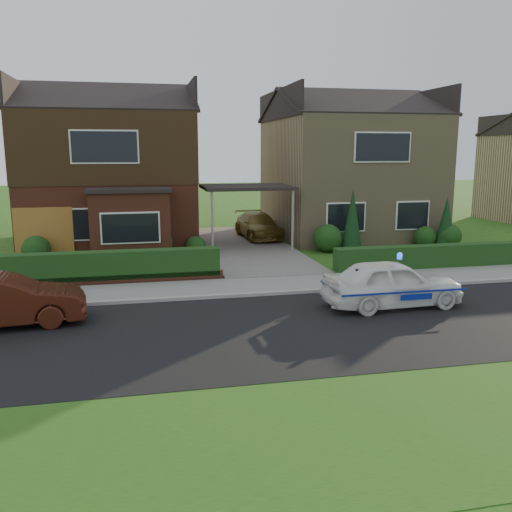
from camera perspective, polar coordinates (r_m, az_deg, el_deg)
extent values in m
plane|color=#264913|center=(13.67, 8.09, -7.24)|extent=(120.00, 120.00, 0.00)
cube|color=black|center=(13.67, 8.09, -7.24)|extent=(60.00, 6.00, 0.02)
cube|color=#9E9993|center=(16.43, 4.42, -3.81)|extent=(60.00, 0.16, 0.12)
cube|color=slate|center=(17.40, 3.44, -2.98)|extent=(60.00, 2.00, 0.10)
cube|color=#264913|center=(9.50, 18.95, -16.26)|extent=(60.00, 4.00, 0.01)
cube|color=#666059|center=(23.97, -0.99, 0.95)|extent=(3.80, 12.00, 0.12)
cube|color=brown|center=(26.22, -14.99, 7.70)|extent=(7.20, 8.00, 5.80)
cube|color=white|center=(22.49, -19.28, 3.12)|extent=(1.80, 0.08, 1.30)
cube|color=white|center=(22.32, -11.18, 3.47)|extent=(1.60, 0.08, 1.30)
cube|color=white|center=(22.17, -15.65, 11.01)|extent=(2.60, 0.08, 1.30)
cube|color=black|center=(26.18, -15.15, 10.87)|extent=(7.26, 8.06, 2.90)
cube|color=brown|center=(21.65, -13.05, 3.04)|extent=(3.00, 1.40, 2.70)
cube|color=black|center=(21.51, -13.21, 6.78)|extent=(3.20, 1.60, 0.14)
cube|color=tan|center=(28.17, 9.54, 8.13)|extent=(7.20, 8.00, 5.80)
cube|color=white|center=(23.99, 9.43, 4.05)|extent=(1.80, 0.08, 1.30)
cube|color=white|center=(25.32, 16.13, 4.13)|extent=(1.60, 0.08, 1.30)
cube|color=white|center=(24.45, 13.18, 11.09)|extent=(2.60, 0.08, 1.30)
cube|color=black|center=(23.65, -1.01, 7.26)|extent=(3.80, 3.00, 0.14)
cylinder|color=gray|center=(22.14, -4.62, 3.45)|extent=(0.10, 0.10, 2.70)
cylinder|color=gray|center=(22.83, 3.88, 3.70)|extent=(0.10, 0.10, 2.70)
cube|color=brown|center=(22.65, -21.40, 2.13)|extent=(2.20, 0.10, 2.10)
cube|color=brown|center=(17.97, -15.78, -2.51)|extent=(7.70, 0.25, 0.36)
cube|color=#103314|center=(18.15, -15.72, -2.95)|extent=(7.50, 0.55, 0.90)
cube|color=#103314|center=(20.79, 18.07, -1.33)|extent=(7.50, 0.55, 0.80)
sphere|color=#103314|center=(22.32, -22.13, 0.63)|extent=(1.08, 1.08, 1.08)
sphere|color=#103314|center=(21.76, -10.50, 1.34)|extent=(1.32, 1.32, 1.32)
sphere|color=#103314|center=(22.20, -6.38, 1.01)|extent=(0.84, 0.84, 0.84)
sphere|color=#103314|center=(23.21, 7.56, 1.87)|extent=(1.20, 1.20, 1.20)
sphere|color=#103314|center=(25.23, 17.37, 1.92)|extent=(0.96, 0.96, 0.96)
sphere|color=#103314|center=(25.47, 19.66, 2.00)|extent=(1.08, 1.08, 1.08)
cone|color=black|center=(23.28, 10.09, 3.57)|extent=(0.90, 0.90, 2.60)
cone|color=black|center=(25.29, 19.36, 3.24)|extent=(0.90, 0.90, 2.20)
imported|color=white|center=(15.38, 14.14, -2.86)|extent=(1.71, 3.92, 1.31)
sphere|color=#193FF2|center=(15.31, 14.91, -0.13)|extent=(0.17, 0.17, 0.17)
cube|color=navy|center=(14.72, 15.47, -3.76)|extent=(3.55, 0.02, 0.05)
cube|color=navy|center=(16.07, 12.91, -2.39)|extent=(3.55, 0.02, 0.05)
ellipsoid|color=black|center=(14.79, 10.60, -2.19)|extent=(0.22, 0.17, 0.21)
sphere|color=white|center=(14.74, 10.74, -2.28)|extent=(0.11, 0.11, 0.11)
sphere|color=black|center=(14.75, 10.72, -1.68)|extent=(0.13, 0.13, 0.13)
cone|color=black|center=(14.72, 10.55, -1.43)|extent=(0.04, 0.04, 0.05)
cone|color=black|center=(14.76, 10.87, -1.41)|extent=(0.04, 0.04, 0.05)
imported|color=brown|center=(26.16, 0.23, 3.24)|extent=(1.86, 4.12, 1.17)
imported|color=#43190E|center=(14.61, -25.18, -4.37)|extent=(1.76, 4.03, 1.29)
imported|color=gray|center=(21.51, -13.91, 0.45)|extent=(0.47, 0.34, 0.85)
imported|color=gray|center=(19.10, -11.03, -0.89)|extent=(0.54, 0.52, 0.76)
imported|color=gray|center=(21.53, -9.39, 0.53)|extent=(0.51, 0.51, 0.77)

